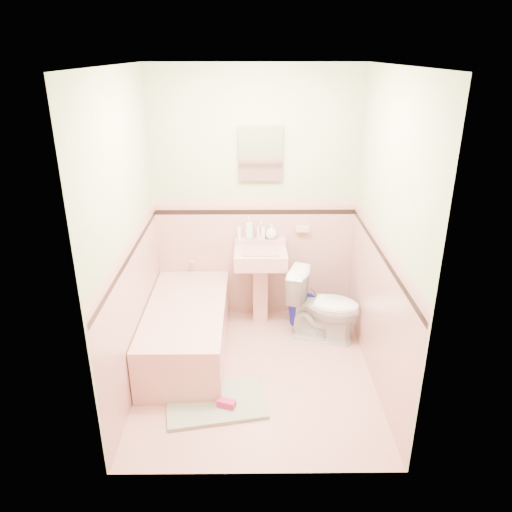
{
  "coord_description": "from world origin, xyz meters",
  "views": [
    {
      "loc": [
        -0.04,
        -3.55,
        2.6
      ],
      "look_at": [
        0.0,
        0.25,
        1.0
      ],
      "focal_mm": 34.47,
      "sensor_mm": 36.0,
      "label": 1
    }
  ],
  "objects_px": {
    "soap_bottle_mid": "(261,230)",
    "toilet": "(324,306)",
    "bathtub": "(187,331)",
    "sink": "(260,288)",
    "shoe": "(226,403)",
    "medicine_cabinet": "(261,153)",
    "soap_bottle_left": "(249,228)",
    "bucket": "(301,311)",
    "soap_bottle_right": "(271,231)"
  },
  "relations": [
    {
      "from": "bathtub",
      "to": "soap_bottle_right",
      "type": "xyz_separation_m",
      "value": [
        0.79,
        0.71,
        0.71
      ]
    },
    {
      "from": "soap_bottle_left",
      "to": "shoe",
      "type": "distance_m",
      "value": 1.77
    },
    {
      "from": "sink",
      "to": "soap_bottle_right",
      "type": "relative_size",
      "value": 5.23
    },
    {
      "from": "shoe",
      "to": "sink",
      "type": "bearing_deg",
      "value": 96.29
    },
    {
      "from": "bucket",
      "to": "toilet",
      "type": "bearing_deg",
      "value": -56.06
    },
    {
      "from": "sink",
      "to": "bucket",
      "type": "xyz_separation_m",
      "value": [
        0.42,
        -0.01,
        -0.26
      ]
    },
    {
      "from": "soap_bottle_left",
      "to": "shoe",
      "type": "height_order",
      "value": "soap_bottle_left"
    },
    {
      "from": "toilet",
      "to": "soap_bottle_left",
      "type": "bearing_deg",
      "value": 75.8
    },
    {
      "from": "medicine_cabinet",
      "to": "soap_bottle_mid",
      "type": "distance_m",
      "value": 0.76
    },
    {
      "from": "soap_bottle_right",
      "to": "soap_bottle_left",
      "type": "bearing_deg",
      "value": 180.0
    },
    {
      "from": "sink",
      "to": "soap_bottle_left",
      "type": "distance_m",
      "value": 0.6
    },
    {
      "from": "bathtub",
      "to": "medicine_cabinet",
      "type": "bearing_deg",
      "value": 47.42
    },
    {
      "from": "soap_bottle_left",
      "to": "toilet",
      "type": "relative_size",
      "value": 0.32
    },
    {
      "from": "sink",
      "to": "bathtub",
      "type": "bearing_deg",
      "value": -142.07
    },
    {
      "from": "soap_bottle_right",
      "to": "toilet",
      "type": "distance_m",
      "value": 0.9
    },
    {
      "from": "sink",
      "to": "toilet",
      "type": "height_order",
      "value": "sink"
    },
    {
      "from": "soap_bottle_right",
      "to": "toilet",
      "type": "height_order",
      "value": "soap_bottle_right"
    },
    {
      "from": "medicine_cabinet",
      "to": "shoe",
      "type": "height_order",
      "value": "medicine_cabinet"
    },
    {
      "from": "medicine_cabinet",
      "to": "soap_bottle_left",
      "type": "relative_size",
      "value": 2.13
    },
    {
      "from": "toilet",
      "to": "bucket",
      "type": "relative_size",
      "value": 2.45
    },
    {
      "from": "medicine_cabinet",
      "to": "soap_bottle_right",
      "type": "relative_size",
      "value": 3.09
    },
    {
      "from": "soap_bottle_mid",
      "to": "toilet",
      "type": "bearing_deg",
      "value": -38.23
    },
    {
      "from": "sink",
      "to": "soap_bottle_mid",
      "type": "xyz_separation_m",
      "value": [
        0.01,
        0.18,
        0.54
      ]
    },
    {
      "from": "soap_bottle_mid",
      "to": "bucket",
      "type": "relative_size",
      "value": 0.61
    },
    {
      "from": "bucket",
      "to": "soap_bottle_mid",
      "type": "bearing_deg",
      "value": 154.75
    },
    {
      "from": "toilet",
      "to": "soap_bottle_mid",
      "type": "bearing_deg",
      "value": 70.8
    },
    {
      "from": "soap_bottle_left",
      "to": "soap_bottle_mid",
      "type": "distance_m",
      "value": 0.12
    },
    {
      "from": "bathtub",
      "to": "soap_bottle_mid",
      "type": "relative_size",
      "value": 8.68
    },
    {
      "from": "soap_bottle_right",
      "to": "bucket",
      "type": "height_order",
      "value": "soap_bottle_right"
    },
    {
      "from": "medicine_cabinet",
      "to": "soap_bottle_left",
      "type": "xyz_separation_m",
      "value": [
        -0.11,
        -0.03,
        -0.73
      ]
    },
    {
      "from": "soap_bottle_right",
      "to": "medicine_cabinet",
      "type": "bearing_deg",
      "value": 164.58
    },
    {
      "from": "soap_bottle_mid",
      "to": "bucket",
      "type": "xyz_separation_m",
      "value": [
        0.41,
        -0.19,
        -0.8
      ]
    },
    {
      "from": "toilet",
      "to": "bucket",
      "type": "height_order",
      "value": "toilet"
    },
    {
      "from": "bathtub",
      "to": "sink",
      "type": "distance_m",
      "value": 0.88
    },
    {
      "from": "bucket",
      "to": "medicine_cabinet",
      "type": "bearing_deg",
      "value": 152.0
    },
    {
      "from": "medicine_cabinet",
      "to": "soap_bottle_mid",
      "type": "height_order",
      "value": "medicine_cabinet"
    },
    {
      "from": "bathtub",
      "to": "bucket",
      "type": "distance_m",
      "value": 1.22
    },
    {
      "from": "bucket",
      "to": "bathtub",
      "type": "bearing_deg",
      "value": -154.77
    },
    {
      "from": "medicine_cabinet",
      "to": "soap_bottle_right",
      "type": "bearing_deg",
      "value": -15.42
    },
    {
      "from": "medicine_cabinet",
      "to": "soap_bottle_left",
      "type": "height_order",
      "value": "medicine_cabinet"
    },
    {
      "from": "soap_bottle_left",
      "to": "soap_bottle_right",
      "type": "distance_m",
      "value": 0.22
    },
    {
      "from": "shoe",
      "to": "soap_bottle_right",
      "type": "bearing_deg",
      "value": 93.78
    },
    {
      "from": "soap_bottle_mid",
      "to": "soap_bottle_right",
      "type": "xyz_separation_m",
      "value": [
        0.1,
        0.0,
        -0.01
      ]
    },
    {
      "from": "sink",
      "to": "soap_bottle_left",
      "type": "bearing_deg",
      "value": 121.27
    },
    {
      "from": "sink",
      "to": "bucket",
      "type": "bearing_deg",
      "value": -1.7
    },
    {
      "from": "bathtub",
      "to": "soap_bottle_left",
      "type": "height_order",
      "value": "soap_bottle_left"
    },
    {
      "from": "soap_bottle_left",
      "to": "medicine_cabinet",
      "type": "bearing_deg",
      "value": 15.34
    },
    {
      "from": "bathtub",
      "to": "soap_bottle_mid",
      "type": "bearing_deg",
      "value": 45.8
    },
    {
      "from": "soap_bottle_left",
      "to": "bucket",
      "type": "xyz_separation_m",
      "value": [
        0.53,
        -0.19,
        -0.83
      ]
    },
    {
      "from": "medicine_cabinet",
      "to": "bathtub",
      "type": "bearing_deg",
      "value": -132.58
    }
  ]
}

